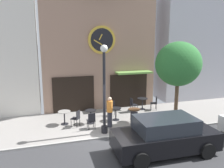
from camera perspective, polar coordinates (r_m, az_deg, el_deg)
ground_plane at (r=10.49m, az=1.57°, el=-15.70°), size 24.19×11.52×0.13m
clock_building at (r=16.07m, az=-3.55°, el=12.70°), size 7.55×3.32×9.90m
neighbor_building_right at (r=20.19m, az=18.51°, el=16.91°), size 5.67×3.82×13.76m
street_lamp at (r=11.33m, az=-1.93°, el=-1.40°), size 0.36×0.36×4.42m
street_tree at (r=12.68m, az=16.02°, el=4.70°), size 2.47×2.22×4.56m
cafe_table_rightmost at (r=13.18m, az=-11.64°, el=-7.54°), size 0.69×0.69×0.75m
cafe_table_center_right at (r=13.12m, az=-5.23°, el=-7.52°), size 0.62×0.62×0.77m
cafe_table_leftmost at (r=13.56m, az=0.96°, el=-6.94°), size 0.61×0.61×0.74m
cafe_table_near_door at (r=13.36m, az=5.50°, el=-7.10°), size 0.68×0.68×0.75m
cafe_table_near_curb at (r=15.64m, az=7.49°, el=-4.31°), size 0.69×0.69×0.77m
cafe_chair_facing_street at (r=12.59m, az=5.49°, el=-8.24°), size 0.55×0.55×0.90m
cafe_chair_near_tree at (r=12.74m, az=-8.70°, el=-8.09°), size 0.56×0.56×0.90m
cafe_chair_facing_wall at (r=12.30m, az=-5.10°, el=-8.72°), size 0.41×0.41×0.90m
cafe_chair_mid_row at (r=15.69m, az=10.50°, el=-4.39°), size 0.51×0.51×0.90m
cafe_chair_under_awning at (r=14.33m, az=0.04°, el=-5.73°), size 0.43×0.43×0.90m
cafe_chair_right_end at (r=15.11m, az=5.12°, el=-4.86°), size 0.43×0.43×0.90m
pedestrian_orange at (r=12.44m, az=-0.57°, el=-6.81°), size 0.35×0.35×1.67m
parked_car_black at (r=10.07m, az=12.88°, el=-12.26°), size 4.35×2.11×1.55m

